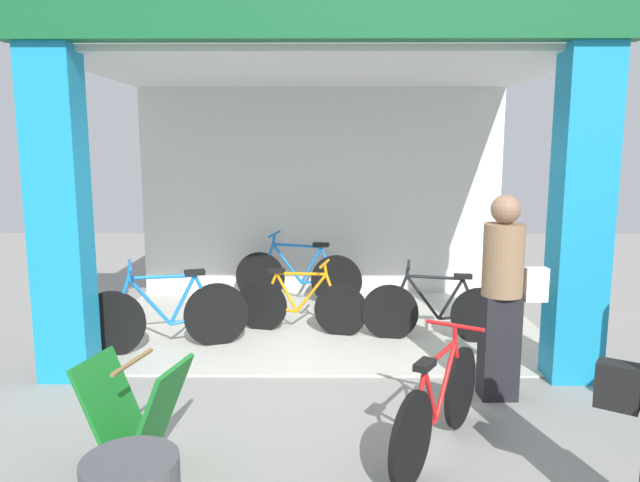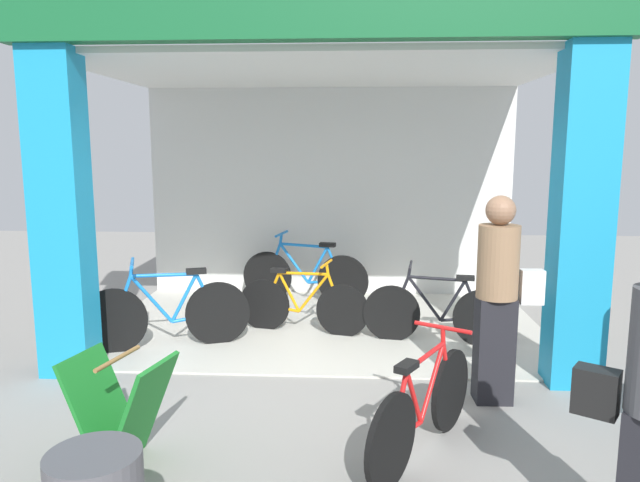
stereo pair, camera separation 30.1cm
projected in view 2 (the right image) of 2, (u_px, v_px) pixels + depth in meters
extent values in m
plane|color=gray|center=(315.00, 377.00, 5.48)|extent=(18.15, 18.15, 0.00)
cube|color=beige|center=(324.00, 325.00, 7.06)|extent=(5.07, 3.21, 0.02)
cube|color=silver|center=(330.00, 191.00, 8.41)|extent=(5.07, 0.12, 2.97)
cube|color=#198CBF|center=(61.00, 216.00, 5.38)|extent=(0.46, 0.36, 2.97)
cube|color=#198CBF|center=(581.00, 220.00, 5.12)|extent=(0.46, 0.36, 2.97)
cube|color=silver|center=(324.00, 71.00, 6.60)|extent=(5.07, 3.21, 0.06)
cylinder|color=black|center=(482.00, 318.00, 6.27)|extent=(0.62, 0.13, 0.62)
cylinder|color=black|center=(392.00, 314.00, 6.46)|extent=(0.62, 0.13, 0.62)
cylinder|color=black|center=(460.00, 319.00, 6.32)|extent=(0.42, 0.09, 0.08)
cylinder|color=black|center=(453.00, 301.00, 6.31)|extent=(0.27, 0.07, 0.47)
cylinder|color=black|center=(425.00, 299.00, 6.36)|extent=(0.38, 0.09, 0.49)
cylinder|color=black|center=(437.00, 279.00, 6.30)|extent=(0.59, 0.12, 0.05)
cylinder|color=black|center=(473.00, 299.00, 6.26)|extent=(0.21, 0.06, 0.42)
cylinder|color=black|center=(401.00, 295.00, 6.41)|extent=(0.19, 0.06, 0.43)
cylinder|color=black|center=(409.00, 271.00, 6.35)|extent=(0.06, 0.04, 0.13)
cylinder|color=black|center=(411.00, 265.00, 6.33)|extent=(0.09, 0.43, 0.03)
cube|color=black|center=(465.00, 278.00, 6.24)|extent=(0.20, 0.12, 0.05)
cylinder|color=black|center=(343.00, 281.00, 7.87)|extent=(0.68, 0.18, 0.69)
cylinder|color=black|center=(267.00, 276.00, 8.13)|extent=(0.68, 0.18, 0.69)
cylinder|color=blue|center=(325.00, 282.00, 7.93)|extent=(0.46, 0.13, 0.09)
cylinder|color=blue|center=(318.00, 265.00, 7.92)|extent=(0.30, 0.10, 0.52)
cylinder|color=blue|center=(294.00, 263.00, 8.00)|extent=(0.42, 0.12, 0.54)
cylinder|color=blue|center=(304.00, 245.00, 7.93)|extent=(0.65, 0.17, 0.05)
cylinder|color=blue|center=(334.00, 264.00, 7.86)|extent=(0.23, 0.08, 0.46)
cylinder|color=blue|center=(274.00, 260.00, 8.07)|extent=(0.21, 0.08, 0.48)
cylinder|color=blue|center=(281.00, 239.00, 8.00)|extent=(0.06, 0.05, 0.14)
cylinder|color=blue|center=(282.00, 234.00, 7.98)|extent=(0.13, 0.48, 0.03)
cube|color=black|center=(327.00, 245.00, 7.84)|extent=(0.22, 0.14, 0.05)
cylinder|color=black|center=(218.00, 314.00, 6.34)|extent=(0.66, 0.27, 0.69)
cylinder|color=black|center=(113.00, 321.00, 6.05)|extent=(0.66, 0.27, 0.69)
cylinder|color=blue|center=(194.00, 318.00, 6.28)|extent=(0.45, 0.19, 0.09)
cylinder|color=blue|center=(184.00, 298.00, 6.22)|extent=(0.29, 0.13, 0.51)
cylinder|color=blue|center=(152.00, 299.00, 6.13)|extent=(0.41, 0.17, 0.54)
cylinder|color=blue|center=(164.00, 275.00, 6.12)|extent=(0.63, 0.25, 0.05)
cylinder|color=blue|center=(206.00, 294.00, 6.27)|extent=(0.23, 0.11, 0.46)
cylinder|color=blue|center=(123.00, 299.00, 6.05)|extent=(0.21, 0.10, 0.48)
cylinder|color=blue|center=(131.00, 270.00, 6.02)|extent=(0.07, 0.05, 0.14)
cylinder|color=blue|center=(132.00, 263.00, 6.02)|extent=(0.19, 0.46, 0.03)
cube|color=black|center=(196.00, 271.00, 6.21)|extent=(0.23, 0.17, 0.05)
cylinder|color=black|center=(264.00, 305.00, 6.85)|extent=(0.60, 0.17, 0.60)
cylinder|color=black|center=(343.00, 311.00, 6.60)|extent=(0.60, 0.17, 0.60)
cylinder|color=orange|center=(282.00, 308.00, 6.79)|extent=(0.40, 0.12, 0.08)
cylinder|color=orange|center=(289.00, 292.00, 6.74)|extent=(0.26, 0.09, 0.45)
cylinder|color=orange|center=(313.00, 293.00, 6.66)|extent=(0.37, 0.11, 0.47)
cylinder|color=orange|center=(303.00, 274.00, 6.66)|extent=(0.57, 0.16, 0.05)
cylinder|color=orange|center=(272.00, 289.00, 6.79)|extent=(0.20, 0.07, 0.40)
cylinder|color=orange|center=(335.00, 293.00, 6.59)|extent=(0.18, 0.07, 0.42)
cylinder|color=orange|center=(327.00, 269.00, 6.57)|extent=(0.06, 0.04, 0.13)
cylinder|color=orange|center=(327.00, 264.00, 6.56)|extent=(0.12, 0.42, 0.03)
cube|color=black|center=(279.00, 270.00, 6.73)|extent=(0.20, 0.13, 0.05)
cylinder|color=black|center=(391.00, 441.00, 3.68)|extent=(0.35, 0.55, 0.61)
cylinder|color=black|center=(450.00, 390.00, 4.45)|extent=(0.35, 0.55, 0.61)
cylinder|color=red|center=(407.00, 431.00, 3.86)|extent=(0.24, 0.37, 0.08)
cylinder|color=red|center=(414.00, 397.00, 3.90)|extent=(0.17, 0.25, 0.46)
cylinder|color=red|center=(432.00, 382.00, 4.14)|extent=(0.22, 0.34, 0.48)
cylinder|color=red|center=(426.00, 356.00, 4.00)|extent=(0.33, 0.52, 0.05)
cylinder|color=red|center=(400.00, 405.00, 3.73)|extent=(0.13, 0.19, 0.41)
cylinder|color=red|center=(446.00, 368.00, 4.34)|extent=(0.12, 0.17, 0.43)
cylinder|color=red|center=(443.00, 335.00, 4.22)|extent=(0.06, 0.06, 0.13)
cylinder|color=red|center=(443.00, 328.00, 4.21)|extent=(0.38, 0.25, 0.03)
cube|color=black|center=(407.00, 367.00, 3.76)|extent=(0.18, 0.21, 0.05)
cube|color=#197226|center=(101.00, 409.00, 3.98)|extent=(0.43, 0.53, 0.75)
cube|color=#197226|center=(141.00, 415.00, 3.90)|extent=(0.43, 0.53, 0.75)
cylinder|color=olive|center=(118.00, 358.00, 3.88)|extent=(0.14, 0.46, 0.03)
cube|color=black|center=(494.00, 350.00, 4.92)|extent=(0.31, 0.25, 0.89)
cylinder|color=#8C6B4C|center=(498.00, 262.00, 4.80)|extent=(0.34, 0.34, 0.60)
sphere|color=#8C664C|center=(501.00, 210.00, 4.73)|extent=(0.24, 0.24, 0.24)
cube|color=white|center=(532.00, 287.00, 4.82)|extent=(0.19, 0.12, 0.28)
cube|color=black|center=(596.00, 392.00, 3.08)|extent=(0.25, 0.23, 0.25)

